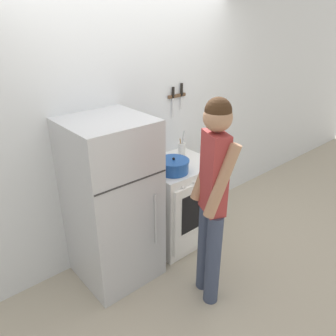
# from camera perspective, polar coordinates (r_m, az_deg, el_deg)

# --- Properties ---
(ground_plane) EXTENTS (14.00, 14.00, 0.00)m
(ground_plane) POSITION_cam_1_polar(r_m,az_deg,el_deg) (3.88, -5.07, -11.43)
(ground_plane) COLOR #B2A893
(wall_back) EXTENTS (10.00, 0.06, 2.55)m
(wall_back) POSITION_cam_1_polar(r_m,az_deg,el_deg) (3.31, -6.21, 6.88)
(wall_back) COLOR silver
(wall_back) RESTS_ON ground_plane
(refrigerator) EXTENTS (0.69, 0.70, 1.55)m
(refrigerator) POSITION_cam_1_polar(r_m,az_deg,el_deg) (2.99, -9.66, -6.00)
(refrigerator) COLOR #B7BABF
(refrigerator) RESTS_ON ground_plane
(stove_range) EXTENTS (0.73, 0.67, 0.92)m
(stove_range) POSITION_cam_1_polar(r_m,az_deg,el_deg) (3.55, 1.84, -5.98)
(stove_range) COLOR white
(stove_range) RESTS_ON ground_plane
(dutch_oven_pot) EXTENTS (0.34, 0.30, 0.16)m
(dutch_oven_pot) POSITION_cam_1_polar(r_m,az_deg,el_deg) (3.15, 0.98, 0.37)
(dutch_oven_pot) COLOR #1E4C9E
(dutch_oven_pot) RESTS_ON stove_range
(tea_kettle) EXTENTS (0.21, 0.16, 0.23)m
(tea_kettle) POSITION_cam_1_polar(r_m,az_deg,el_deg) (3.33, -1.73, 1.86)
(tea_kettle) COLOR silver
(tea_kettle) RESTS_ON stove_range
(utensil_jar) EXTENTS (0.08, 0.08, 0.28)m
(utensil_jar) POSITION_cam_1_polar(r_m,az_deg,el_deg) (3.54, 2.41, 3.34)
(utensil_jar) COLOR silver
(utensil_jar) RESTS_ON stove_range
(person) EXTENTS (0.39, 0.44, 1.79)m
(person) POSITION_cam_1_polar(r_m,az_deg,el_deg) (2.60, 7.79, -4.63)
(person) COLOR #38425B
(person) RESTS_ON ground_plane
(wall_knife_strip) EXTENTS (0.24, 0.03, 0.35)m
(wall_knife_strip) POSITION_cam_1_polar(r_m,az_deg,el_deg) (3.54, 1.59, 12.59)
(wall_knife_strip) COLOR brown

